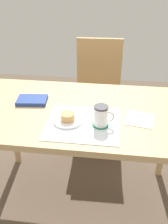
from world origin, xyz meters
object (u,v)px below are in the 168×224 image
at_px(wooden_chair, 98,92).
at_px(pastry_plate, 68,121).
at_px(dining_table, 80,121).
at_px(small_book, 32,100).
at_px(pastry, 68,117).
at_px(coffee_mug, 101,116).

relative_size(wooden_chair, pastry_plate, 6.05).
relative_size(dining_table, pastry_plate, 8.24).
bearing_deg(small_book, pastry, -43.41).
distance_m(coffee_mug, small_book, 0.49).
height_order(pastry_plate, coffee_mug, coffee_mug).
relative_size(dining_table, coffee_mug, 11.89).
xyz_separation_m(wooden_chair, pastry_plate, (-0.10, -0.85, 0.24)).
bearing_deg(coffee_mug, pastry, 175.79).
xyz_separation_m(dining_table, small_book, (-0.31, 0.05, 0.09)).
relative_size(wooden_chair, pastry, 12.73).
bearing_deg(dining_table, coffee_mug, -49.86).
relative_size(dining_table, small_book, 7.20).
bearing_deg(coffee_mug, dining_table, 130.14).
height_order(dining_table, small_book, small_book).
bearing_deg(small_book, wooden_chair, 54.99).
distance_m(dining_table, small_book, 0.32).
relative_size(pastry, small_book, 0.42).
xyz_separation_m(dining_table, wooden_chair, (0.05, 0.71, -0.15)).
relative_size(pastry_plate, small_book, 0.87).
height_order(pastry_plate, small_book, small_book).
distance_m(wooden_chair, pastry, 0.90).
distance_m(wooden_chair, coffee_mug, 0.91).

